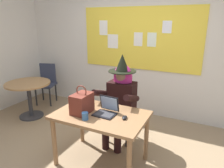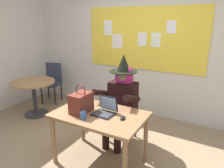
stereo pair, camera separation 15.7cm
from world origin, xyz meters
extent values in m
plane|color=#937A5B|center=(0.00, 0.00, 0.00)|extent=(24.00, 24.00, 0.00)
cube|color=silver|center=(0.00, 1.83, 1.48)|extent=(5.47, 0.10, 2.96)
cube|color=yellow|center=(0.00, 1.77, 1.55)|extent=(2.40, 0.02, 1.20)
cube|color=white|center=(-0.78, 1.75, 1.74)|extent=(0.19, 0.01, 0.30)
cube|color=white|center=(-0.01, 1.75, 1.54)|extent=(0.18, 0.01, 0.26)
cube|color=white|center=(0.53, 1.75, 1.78)|extent=(0.17, 0.01, 0.22)
cube|color=white|center=(-0.56, 1.75, 1.48)|extent=(0.24, 0.01, 0.28)
cube|color=white|center=(0.28, 1.75, 1.54)|extent=(0.20, 0.01, 0.26)
cube|color=#8E6642|center=(0.15, -0.04, 0.71)|extent=(1.20, 0.78, 0.04)
cylinder|color=#8E6642|center=(-0.38, -0.37, 0.35)|extent=(0.06, 0.06, 0.69)
cylinder|color=#8E6642|center=(0.69, -0.36, 0.35)|extent=(0.06, 0.06, 0.69)
cylinder|color=#8E6642|center=(-0.38, 0.28, 0.35)|extent=(0.06, 0.06, 0.69)
cylinder|color=#8E6642|center=(0.68, 0.29, 0.35)|extent=(0.06, 0.06, 0.69)
cube|color=#4C1E19|center=(0.15, 0.63, 0.44)|extent=(0.43, 0.43, 0.04)
cube|color=#4C1E19|center=(0.15, 0.82, 0.69)|extent=(0.38, 0.05, 0.45)
cylinder|color=#262628|center=(0.32, 0.46, 0.21)|extent=(0.04, 0.04, 0.42)
cylinder|color=#262628|center=(-0.02, 0.46, 0.21)|extent=(0.04, 0.04, 0.42)
cylinder|color=#262628|center=(0.32, 0.80, 0.21)|extent=(0.04, 0.04, 0.42)
cylinder|color=#262628|center=(-0.02, 0.80, 0.21)|extent=(0.04, 0.04, 0.42)
cylinder|color=black|center=(0.26, 0.27, 0.23)|extent=(0.11, 0.11, 0.46)
cylinder|color=black|center=(0.06, 0.27, 0.23)|extent=(0.11, 0.11, 0.46)
cylinder|color=black|center=(0.25, 0.44, 0.49)|extent=(0.16, 0.42, 0.15)
cylinder|color=black|center=(0.05, 0.44, 0.49)|extent=(0.16, 0.42, 0.15)
cube|color=black|center=(0.15, 0.65, 0.72)|extent=(0.42, 0.27, 0.52)
cylinder|color=black|center=(0.40, 0.42, 0.84)|extent=(0.10, 0.46, 0.24)
cylinder|color=black|center=(-0.10, 0.41, 0.84)|extent=(0.10, 0.46, 0.24)
sphere|color=#A37A60|center=(0.15, 0.65, 1.08)|extent=(0.20, 0.20, 0.20)
ellipsoid|color=#D82D8C|center=(0.15, 0.68, 1.04)|extent=(0.30, 0.23, 0.44)
cylinder|color=black|center=(0.15, 0.65, 1.16)|extent=(0.43, 0.43, 0.01)
cone|color=black|center=(0.15, 0.65, 1.29)|extent=(0.21, 0.21, 0.26)
cube|color=black|center=(0.22, -0.05, 0.74)|extent=(0.28, 0.22, 0.01)
cube|color=#333338|center=(0.22, -0.05, 0.75)|extent=(0.23, 0.16, 0.00)
cube|color=black|center=(0.22, 0.08, 0.85)|extent=(0.27, 0.06, 0.21)
cube|color=#99B7E0|center=(0.22, 0.07, 0.85)|extent=(0.24, 0.05, 0.18)
ellipsoid|color=black|center=(0.49, -0.03, 0.75)|extent=(0.08, 0.11, 0.03)
cube|color=maroon|center=(-0.08, -0.11, 0.86)|extent=(0.20, 0.30, 0.26)
torus|color=maroon|center=(-0.08, -0.11, 1.03)|extent=(0.16, 0.02, 0.16)
cylinder|color=#336099|center=(0.07, -0.27, 0.78)|extent=(0.08, 0.08, 0.09)
cylinder|color=#A37547|center=(-1.84, 0.58, 0.71)|extent=(0.86, 0.86, 0.03)
cylinder|color=#333338|center=(-1.84, 0.58, 0.36)|extent=(0.08, 0.08, 0.66)
cylinder|color=#333338|center=(-1.84, 0.58, 0.01)|extent=(0.47, 0.47, 0.03)
cube|color=#2D3347|center=(-2.07, 1.27, 0.45)|extent=(0.53, 0.53, 0.04)
cube|color=#2D3347|center=(-2.13, 1.45, 0.69)|extent=(0.37, 0.16, 0.45)
cylinder|color=#262628|center=(-1.86, 1.16, 0.21)|extent=(0.04, 0.04, 0.43)
cylinder|color=#262628|center=(-2.18, 1.06, 0.21)|extent=(0.04, 0.04, 0.43)
cylinder|color=#262628|center=(-1.96, 1.49, 0.21)|extent=(0.04, 0.04, 0.43)
cylinder|color=#262628|center=(-2.29, 1.38, 0.21)|extent=(0.04, 0.04, 0.43)
camera|label=1|loc=(1.41, -2.22, 1.91)|focal=33.82mm
camera|label=2|loc=(1.55, -2.14, 1.91)|focal=33.82mm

